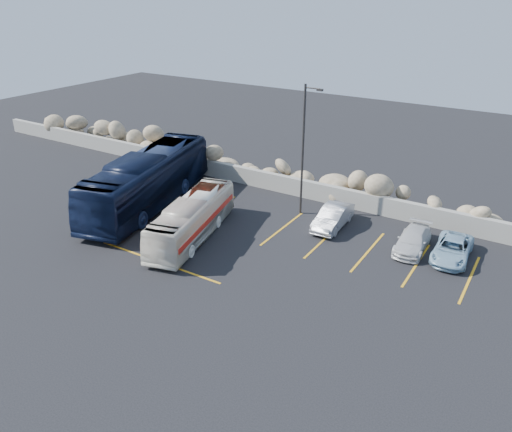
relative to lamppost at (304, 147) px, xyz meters
The scene contains 10 objects.
ground 10.73m from the lamppost, 105.05° to the right, with size 90.00×90.00×0.00m, color black.
seawall 5.14m from the lamppost, 135.63° to the left, with size 60.00×0.40×1.20m, color gray.
riprap_pile 5.40m from the lamppost, 124.63° to the left, with size 54.00×2.80×2.60m, color #8E7C5D, non-canonical shape.
parking_lines 6.18m from the lamppost, 62.01° to the right, with size 18.16×9.36×0.01m.
lamppost is the anchor object (origin of this frame).
vintage_bus 7.84m from the lamppost, 121.43° to the right, with size 1.93×8.26×2.30m, color silver.
tour_coach 10.18m from the lamppost, 156.23° to the right, with size 2.89×12.34×3.44m, color black.
car_b 4.47m from the lamppost, 16.31° to the right, with size 1.34×3.83×1.26m, color #ABABB0.
car_c 8.23m from the lamppost, ahead, with size 1.50×3.69×1.07m, color silver.
car_d 10.06m from the lamppost, ahead, with size 1.76×3.82×1.06m, color #90B5CC.
Camera 1 is at (15.20, -16.18, 13.09)m, focal length 35.00 mm.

